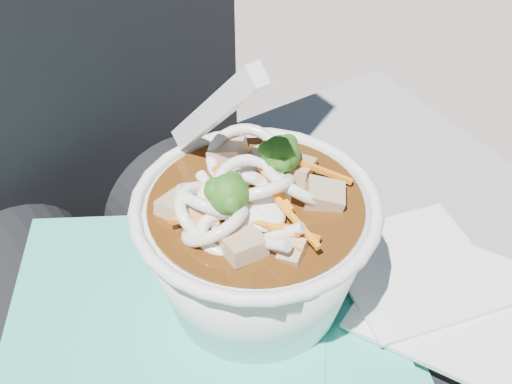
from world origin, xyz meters
TOP-DOWN VIEW (x-y plane):
  - person_body at (0.00, 0.09)m, footprint 0.34×0.94m
  - plastic_bag at (-0.02, -0.00)m, footprint 0.32×0.43m
  - napkins at (0.14, -0.06)m, footprint 0.16×0.18m
  - udon_bowl at (0.03, 0.01)m, footprint 0.21×0.21m

SIDE VIEW (x-z plane):
  - person_body at x=0.00m, z-range 0.06..1.09m
  - plastic_bag at x=-0.02m, z-range 0.63..0.65m
  - napkins at x=0.14m, z-range 0.65..0.66m
  - udon_bowl at x=0.03m, z-range 0.61..0.81m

